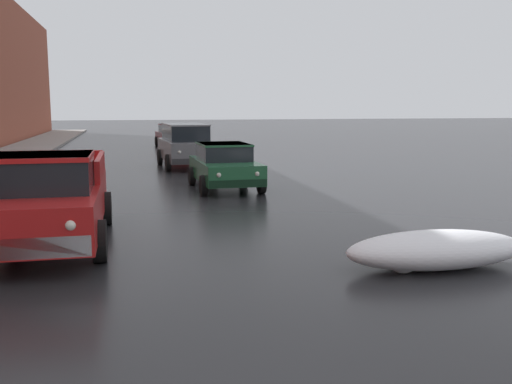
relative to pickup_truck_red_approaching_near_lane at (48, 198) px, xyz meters
name	(u,v)px	position (x,y,z in m)	size (l,w,h in m)	color
snow_bank_along_left_kerb	(436,250)	(6.26, -2.98, -0.58)	(3.04, 1.21, 0.61)	white
snow_bank_along_right_kerb	(6,177)	(-2.27, 7.87, -0.48)	(2.31, 1.40, 0.84)	white
pickup_truck_red_approaching_near_lane	(48,198)	(0.00, 0.00, 0.00)	(2.18, 5.34, 1.76)	red
sedan_green_parked_kerbside_close	(224,165)	(4.37, 6.54, -0.13)	(2.02, 3.94, 1.42)	#1E5633
suv_grey_parked_kerbside_mid	(185,144)	(3.78, 13.13, 0.11)	(2.24, 4.57, 1.82)	slate
sedan_red_parked_far_down_block	(183,141)	(4.22, 19.27, -0.13)	(2.00, 4.15, 1.42)	red
sedan_maroon_queued_behind_truck	(173,135)	(4.14, 25.11, -0.13)	(2.15, 4.34, 1.42)	maroon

